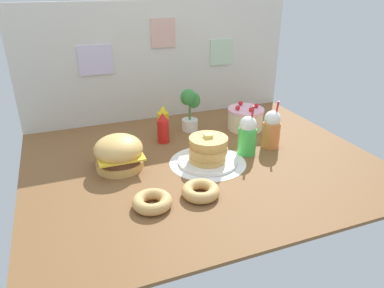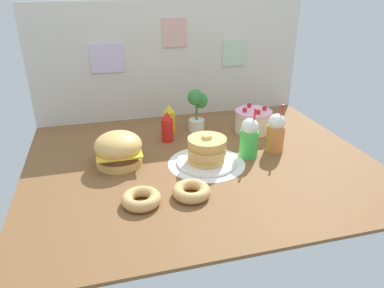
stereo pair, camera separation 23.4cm
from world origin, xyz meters
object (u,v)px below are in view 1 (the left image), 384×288
object	(u,v)px
donut_chocolate	(201,191)
donut_pink_glaze	(152,201)
layer_cake	(245,118)
potted_plant	(190,108)
pancake_stack	(208,151)
orange_float_cup	(271,129)
mustard_bottle	(163,121)
burger	(119,153)
ketchup_bottle	(163,129)
cream_soda_cup	(247,135)

from	to	relation	value
donut_chocolate	donut_pink_glaze	bearing A→B (deg)	-178.91
layer_cake	donut_pink_glaze	bearing A→B (deg)	-141.45
potted_plant	pancake_stack	bearing A→B (deg)	-99.02
layer_cake	orange_float_cup	xyz separation A→B (m)	(0.00, -0.36, 0.05)
orange_float_cup	donut_chocolate	distance (m)	0.82
pancake_stack	orange_float_cup	bearing A→B (deg)	7.53
pancake_stack	mustard_bottle	size ratio (longest dim) A/B	1.70
potted_plant	orange_float_cup	bearing A→B (deg)	-49.49
burger	layer_cake	size ratio (longest dim) A/B	1.06
pancake_stack	donut_chocolate	bearing A→B (deg)	-119.32
ketchup_bottle	donut_chocolate	distance (m)	0.77
donut_chocolate	potted_plant	distance (m)	0.96
pancake_stack	donut_pink_glaze	distance (m)	0.59
ketchup_bottle	donut_pink_glaze	xyz separation A→B (m)	(-0.30, -0.77, -0.07)
pancake_stack	cream_soda_cup	size ratio (longest dim) A/B	1.13
pancake_stack	potted_plant	world-z (taller)	potted_plant
pancake_stack	donut_chocolate	distance (m)	0.40
pancake_stack	layer_cake	xyz separation A→B (m)	(0.51, 0.43, 0.00)
donut_chocolate	potted_plant	size ratio (longest dim) A/B	0.61
orange_float_cup	burger	bearing A→B (deg)	175.97
orange_float_cup	donut_pink_glaze	size ratio (longest dim) A/B	1.61
pancake_stack	orange_float_cup	size ratio (longest dim) A/B	1.13
mustard_bottle	donut_chocolate	size ratio (longest dim) A/B	1.08
mustard_bottle	orange_float_cup	xyz separation A→B (m)	(0.64, -0.50, 0.03)
layer_cake	ketchup_bottle	world-z (taller)	ketchup_bottle
pancake_stack	mustard_bottle	bearing A→B (deg)	102.48
orange_float_cup	potted_plant	world-z (taller)	potted_plant
donut_pink_glaze	donut_chocolate	distance (m)	0.28
layer_cake	potted_plant	world-z (taller)	potted_plant
orange_float_cup	potted_plant	distance (m)	0.65
burger	ketchup_bottle	distance (m)	0.47
orange_float_cup	donut_chocolate	bearing A→B (deg)	-149.73
cream_soda_cup	donut_pink_glaze	distance (m)	0.87
cream_soda_cup	donut_pink_glaze	xyz separation A→B (m)	(-0.77, -0.38, -0.10)
ketchup_bottle	orange_float_cup	distance (m)	0.77
potted_plant	mustard_bottle	bearing A→B (deg)	177.62
mustard_bottle	orange_float_cup	bearing A→B (deg)	-38.28
burger	pancake_stack	world-z (taller)	burger
donut_pink_glaze	cream_soda_cup	bearing A→B (deg)	26.43
burger	donut_pink_glaze	xyz separation A→B (m)	(0.08, -0.49, -0.07)
pancake_stack	donut_chocolate	size ratio (longest dim) A/B	1.83
layer_cake	donut_chocolate	bearing A→B (deg)	-132.20
donut_pink_glaze	donut_chocolate	bearing A→B (deg)	1.09
orange_float_cup	potted_plant	xyz separation A→B (m)	(-0.42, 0.49, 0.05)
pancake_stack	cream_soda_cup	distance (m)	0.31
ketchup_bottle	donut_pink_glaze	size ratio (longest dim) A/B	1.08
mustard_bottle	cream_soda_cup	bearing A→B (deg)	-51.39
orange_float_cup	pancake_stack	bearing A→B (deg)	-172.47
layer_cake	pancake_stack	bearing A→B (deg)	-139.81
burger	cream_soda_cup	xyz separation A→B (m)	(0.85, -0.11, 0.03)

